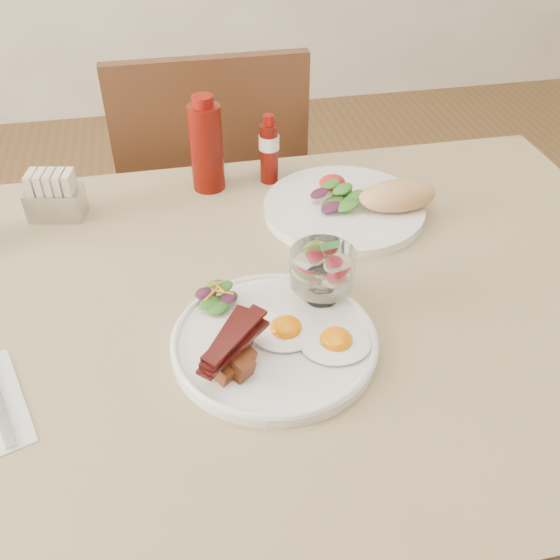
% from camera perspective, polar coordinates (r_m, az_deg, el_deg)
% --- Properties ---
extents(table, '(1.33, 0.88, 0.75)m').
position_cam_1_polar(table, '(0.98, -2.17, -6.05)').
color(table, '#552C1A').
rests_on(table, ground).
extents(chair_far, '(0.42, 0.42, 0.93)m').
position_cam_1_polar(chair_far, '(1.59, -6.18, 6.98)').
color(chair_far, '#552C1A').
rests_on(chair_far, ground).
extents(main_plate, '(0.28, 0.28, 0.02)m').
position_cam_1_polar(main_plate, '(0.85, -0.51, -5.72)').
color(main_plate, white).
rests_on(main_plate, table).
extents(fried_eggs, '(0.16, 0.13, 0.03)m').
position_cam_1_polar(fried_eggs, '(0.84, 2.82, -5.09)').
color(fried_eggs, white).
rests_on(fried_eggs, main_plate).
extents(bacon_potato_pile, '(0.10, 0.10, 0.05)m').
position_cam_1_polar(bacon_potato_pile, '(0.79, -4.39, -6.54)').
color(bacon_potato_pile, maroon).
rests_on(bacon_potato_pile, main_plate).
extents(side_salad, '(0.07, 0.06, 0.03)m').
position_cam_1_polar(side_salad, '(0.89, -5.78, -1.64)').
color(side_salad, '#1D5115').
rests_on(side_salad, main_plate).
extents(fruit_cup, '(0.09, 0.09, 0.09)m').
position_cam_1_polar(fruit_cup, '(0.88, 3.90, 1.06)').
color(fruit_cup, white).
rests_on(fruit_cup, main_plate).
extents(second_plate, '(0.30, 0.29, 0.07)m').
position_cam_1_polar(second_plate, '(1.12, 7.01, 6.93)').
color(second_plate, white).
rests_on(second_plate, table).
extents(ketchup_bottle, '(0.08, 0.08, 0.18)m').
position_cam_1_polar(ketchup_bottle, '(1.17, -6.75, 12.04)').
color(ketchup_bottle, '#570A05').
rests_on(ketchup_bottle, table).
extents(hot_sauce_bottle, '(0.04, 0.04, 0.13)m').
position_cam_1_polar(hot_sauce_bottle, '(1.19, -1.01, 11.81)').
color(hot_sauce_bottle, '#570A05').
rests_on(hot_sauce_bottle, table).
extents(sugar_caddy, '(0.10, 0.07, 0.09)m').
position_cam_1_polar(sugar_caddy, '(1.16, -19.91, 7.09)').
color(sugar_caddy, '#B8B8BD').
rests_on(sugar_caddy, table).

